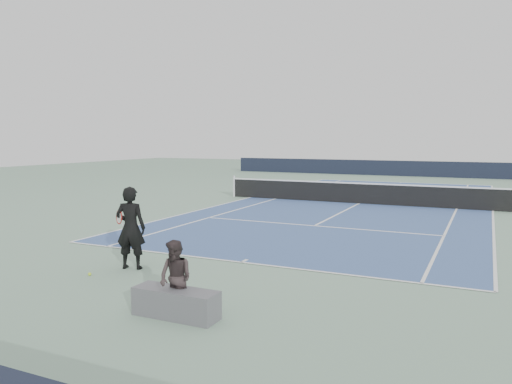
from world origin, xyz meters
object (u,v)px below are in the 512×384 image
at_px(tennis_net, 359,193).
at_px(spectator_bench, 176,290).
at_px(tennis_ball, 90,274).

height_order(tennis_net, spectator_bench, spectator_bench).
distance_m(tennis_ball, spectator_bench, 3.41).
xyz_separation_m(tennis_ball, spectator_bench, (3.12, -1.30, 0.42)).
xyz_separation_m(tennis_net, spectator_bench, (0.64, -15.58, -0.04)).
bearing_deg(tennis_ball, tennis_net, 80.17).
bearing_deg(spectator_bench, tennis_ball, 157.31).
relative_size(tennis_net, tennis_ball, 176.23).
relative_size(tennis_ball, spectator_bench, 0.05).
xyz_separation_m(tennis_net, tennis_ball, (-2.47, -14.28, -0.47)).
bearing_deg(tennis_net, tennis_ball, -99.83).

